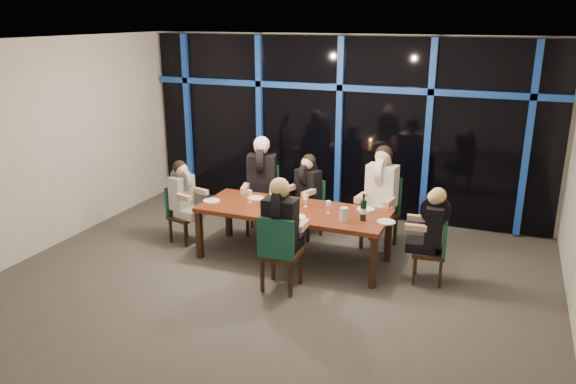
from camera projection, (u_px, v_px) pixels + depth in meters
name	position (u px, v px, depth m)	size (l,w,h in m)	color
room	(269.00, 127.00, 6.58)	(7.04, 7.00, 3.02)	#4E4A45
window_wall	(341.00, 124.00, 9.32)	(6.86, 0.43, 2.94)	black
dining_table	(293.00, 213.00, 7.69)	(2.60, 1.00, 0.75)	maroon
chair_far_left	(263.00, 196.00, 8.78)	(0.60, 0.60, 1.05)	black
chair_far_mid	(309.00, 205.00, 8.63)	(0.52, 0.52, 0.89)	black
chair_far_right	(382.00, 208.00, 8.23)	(0.54, 0.54, 1.04)	black
chair_end_left	(181.00, 211.00, 8.42)	(0.48, 0.48, 0.86)	black
chair_end_right	(436.00, 247.00, 7.09)	(0.44, 0.44, 0.86)	black
chair_near_mid	(279.00, 250.00, 6.82)	(0.47, 0.47, 0.99)	black
diner_far_left	(261.00, 172.00, 8.57)	(0.60, 0.71, 1.02)	black
diner_far_mid	(307.00, 184.00, 8.47)	(0.53, 0.60, 0.86)	black
diner_far_right	(381.00, 183.00, 8.03)	(0.55, 0.68, 1.01)	silver
diner_end_left	(183.00, 190.00, 8.28)	(0.58, 0.49, 0.83)	black
diner_end_right	(432.00, 221.00, 7.00)	(0.56, 0.45, 0.84)	black
diner_near_mid	(281.00, 217.00, 6.78)	(0.50, 0.62, 0.97)	black
plate_far_left	(256.00, 198.00, 8.11)	(0.24, 0.24, 0.01)	white
plate_far_mid	(283.00, 198.00, 8.08)	(0.24, 0.24, 0.01)	white
plate_far_right	(366.00, 209.00, 7.63)	(0.24, 0.24, 0.01)	white
plate_end_left	(212.00, 201.00, 7.98)	(0.24, 0.24, 0.01)	white
plate_end_right	(385.00, 222.00, 7.17)	(0.24, 0.24, 0.01)	white
plate_near_mid	(297.00, 217.00, 7.34)	(0.24, 0.24, 0.01)	white
wine_bottle	(363.00, 210.00, 7.20)	(0.08, 0.08, 0.36)	black
water_pitcher	(344.00, 214.00, 7.19)	(0.11, 0.10, 0.18)	silver
tea_light	(284.00, 214.00, 7.44)	(0.04, 0.04, 0.03)	#F39B49
wine_glass_a	(274.00, 200.00, 7.66)	(0.06, 0.06, 0.16)	white
wine_glass_b	(306.00, 198.00, 7.72)	(0.07, 0.07, 0.18)	silver
wine_glass_c	(328.00, 204.00, 7.48)	(0.07, 0.07, 0.17)	silver
wine_glass_d	(249.00, 194.00, 7.89)	(0.07, 0.07, 0.18)	silver
wine_glass_e	(364.00, 202.00, 7.52)	(0.07, 0.07, 0.19)	white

